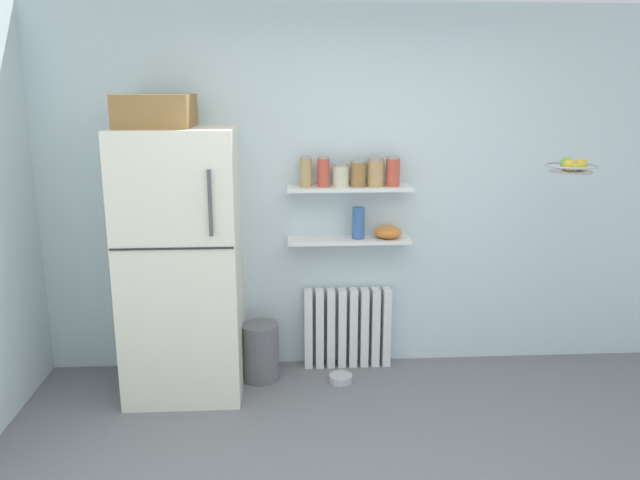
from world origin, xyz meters
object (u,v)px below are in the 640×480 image
refrigerator (181,256)px  storage_jar_5 (393,171)px  storage_jar_4 (376,172)px  trash_bin (260,352)px  shelf_bowl (388,232)px  hanging_fruit_basket (572,166)px  radiator (347,328)px  storage_jar_0 (306,172)px  storage_jar_1 (323,172)px  storage_jar_2 (341,175)px  storage_jar_3 (358,173)px  vase (358,223)px  pet_food_bowl (341,378)px

refrigerator → storage_jar_5: size_ratio=9.43×
storage_jar_4 → trash_bin: storage_jar_4 is taller
shelf_bowl → hanging_fruit_basket: hanging_fruit_basket is taller
refrigerator → hanging_fruit_basket: 2.59m
storage_jar_5 → shelf_bowl: (-0.02, 0.00, -0.43)m
radiator → storage_jar_0: bearing=-174.4°
storage_jar_1 → hanging_fruit_basket: hanging_fruit_basket is taller
refrigerator → storage_jar_0: size_ratio=9.31×
refrigerator → storage_jar_2: bearing=12.9°
storage_jar_4 → storage_jar_5: storage_jar_5 is taller
refrigerator → storage_jar_3: size_ratio=10.67×
storage_jar_4 → shelf_bowl: 0.44m
shelf_bowl → storage_jar_5: bearing=0.0°
refrigerator → storage_jar_1: size_ratio=9.28×
storage_jar_3 → vase: storage_jar_3 is taller
hanging_fruit_basket → storage_jar_2: bearing=161.0°
storage_jar_0 → hanging_fruit_basket: bearing=-16.3°
refrigerator → pet_food_bowl: (1.07, 0.00, -0.92)m
pet_food_bowl → vase: bearing=60.4°
radiator → pet_food_bowl: bearing=-104.9°
storage_jar_0 → storage_jar_2: (0.24, 0.00, -0.03)m
storage_jar_2 → trash_bin: storage_jar_2 is taller
shelf_bowl → storage_jar_4: bearing=180.0°
refrigerator → trash_bin: refrigerator is taller
refrigerator → vase: size_ratio=8.84×
shelf_bowl → pet_food_bowl: size_ratio=1.19×
storage_jar_1 → pet_food_bowl: (0.11, -0.25, -1.44)m
storage_jar_0 → shelf_bowl: 0.73m
storage_jar_0 → refrigerator: bearing=-163.5°
storage_jar_2 → storage_jar_5: bearing=-0.0°
pet_food_bowl → refrigerator: bearing=-179.9°
storage_jar_2 → storage_jar_5: 0.37m
storage_jar_2 → storage_jar_4: bearing=0.0°
storage_jar_3 → hanging_fruit_basket: (1.30, -0.49, 0.10)m
shelf_bowl → hanging_fruit_basket: (1.08, -0.49, 0.52)m
storage_jar_5 → shelf_bowl: bearing=180.0°
vase → pet_food_bowl: vase is taller
storage_jar_1 → refrigerator: bearing=-165.5°
vase → trash_bin: bearing=-166.8°
vase → trash_bin: vase is taller
storage_jar_3 → vase: 0.35m
storage_jar_1 → trash_bin: size_ratio=0.52×
storage_jar_2 → vase: storage_jar_2 is taller
shelf_bowl → trash_bin: (-0.92, -0.17, -0.82)m
storage_jar_3 → storage_jar_5: bearing=0.0°
shelf_bowl → hanging_fruit_basket: 1.29m
storage_jar_2 → shelf_bowl: storage_jar_2 is taller
storage_jar_0 → hanging_fruit_basket: 1.73m
refrigerator → storage_jar_2: (1.09, 0.25, 0.50)m
vase → trash_bin: 1.15m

